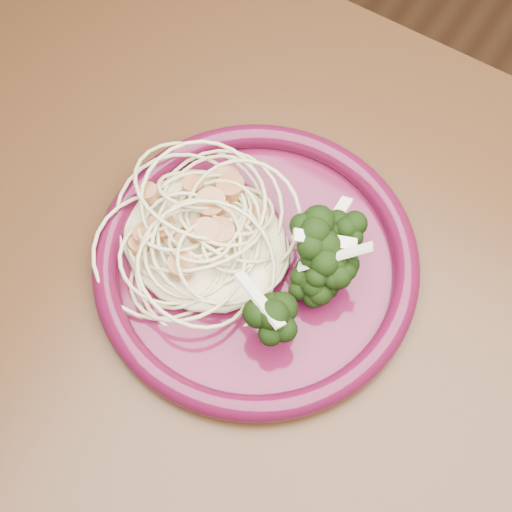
% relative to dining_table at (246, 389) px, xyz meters
% --- Properties ---
extents(dining_table, '(1.20, 0.80, 0.75)m').
position_rel_dining_table_xyz_m(dining_table, '(0.00, 0.00, 0.00)').
color(dining_table, '#472814').
rests_on(dining_table, ground).
extents(dinner_plate, '(0.33, 0.33, 0.02)m').
position_rel_dining_table_xyz_m(dinner_plate, '(-0.04, 0.08, 0.11)').
color(dinner_plate, '#4E0D27').
rests_on(dinner_plate, dining_table).
extents(spaghetti_pile, '(0.18, 0.16, 0.03)m').
position_rel_dining_table_xyz_m(spaghetti_pile, '(-0.09, 0.07, 0.12)').
color(spaghetti_pile, beige).
rests_on(spaghetti_pile, dinner_plate).
extents(scallop_cluster, '(0.15, 0.15, 0.04)m').
position_rel_dining_table_xyz_m(scallop_cluster, '(-0.09, 0.07, 0.16)').
color(scallop_cluster, '#BD7E4D').
rests_on(scallop_cluster, spaghetti_pile).
extents(broccoli_pile, '(0.12, 0.17, 0.05)m').
position_rel_dining_table_xyz_m(broccoli_pile, '(0.02, 0.09, 0.13)').
color(broccoli_pile, black).
rests_on(broccoli_pile, dinner_plate).
extents(onion_garnish, '(0.08, 0.11, 0.06)m').
position_rel_dining_table_xyz_m(onion_garnish, '(0.02, 0.09, 0.16)').
color(onion_garnish, '#F0EACC').
rests_on(onion_garnish, broccoli_pile).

